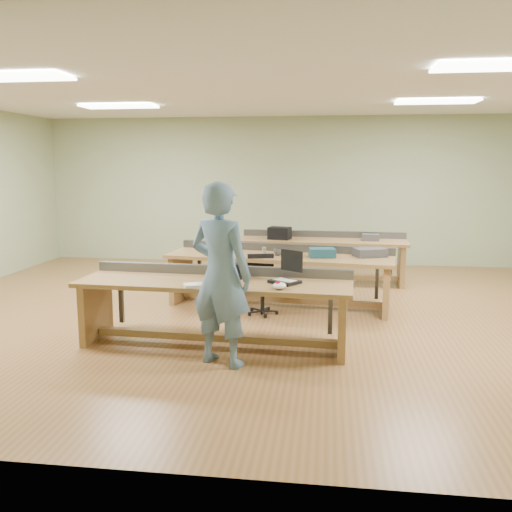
% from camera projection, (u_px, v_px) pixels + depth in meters
% --- Properties ---
extents(floor, '(10.00, 10.00, 0.00)m').
position_uv_depth(floor, '(260.00, 313.00, 7.50)').
color(floor, brown).
rests_on(floor, ground).
extents(ceiling, '(10.00, 10.00, 0.00)m').
position_uv_depth(ceiling, '(260.00, 89.00, 7.00)').
color(ceiling, silver).
rests_on(ceiling, wall_back).
extents(wall_back, '(10.00, 0.04, 3.00)m').
position_uv_depth(wall_back, '(284.00, 191.00, 11.16)').
color(wall_back, '#93A17A').
rests_on(wall_back, floor).
extents(wall_front, '(10.00, 0.04, 3.00)m').
position_uv_depth(wall_front, '(179.00, 252.00, 3.34)').
color(wall_front, '#93A17A').
rests_on(wall_front, floor).
extents(fluor_panels, '(6.20, 3.50, 0.03)m').
position_uv_depth(fluor_panels, '(260.00, 91.00, 7.01)').
color(fluor_panels, white).
rests_on(fluor_panels, ceiling).
extents(workbench_front, '(3.10, 0.97, 0.86)m').
position_uv_depth(workbench_front, '(215.00, 297.00, 6.10)').
color(workbench_front, '#91623D').
rests_on(workbench_front, floor).
extents(workbench_mid, '(3.32, 1.27, 0.86)m').
position_uv_depth(workbench_mid, '(280.00, 267.00, 7.83)').
color(workbench_mid, '#91623D').
rests_on(workbench_mid, floor).
extents(workbench_back, '(2.92, 0.89, 0.86)m').
position_uv_depth(workbench_back, '(322.00, 250.00, 9.44)').
color(workbench_back, '#91623D').
rests_on(workbench_back, floor).
extents(person, '(0.80, 0.68, 1.87)m').
position_uv_depth(person, '(221.00, 275.00, 5.45)').
color(person, '#668AA7').
rests_on(person, floor).
extents(laptop_base, '(0.38, 0.37, 0.03)m').
position_uv_depth(laptop_base, '(285.00, 282.00, 5.92)').
color(laptop_base, black).
rests_on(laptop_base, workbench_front).
extents(laptop_screen, '(0.25, 0.18, 0.24)m').
position_uv_depth(laptop_screen, '(292.00, 261.00, 5.97)').
color(laptop_screen, black).
rests_on(laptop_screen, laptop_base).
extents(keyboard, '(0.51, 0.34, 0.03)m').
position_uv_depth(keyboard, '(207.00, 284.00, 5.80)').
color(keyboard, silver).
rests_on(keyboard, workbench_front).
extents(trackball_mouse, '(0.19, 0.21, 0.07)m').
position_uv_depth(trackball_mouse, '(280.00, 286.00, 5.64)').
color(trackball_mouse, white).
rests_on(trackball_mouse, workbench_front).
extents(camera_bag, '(0.29, 0.23, 0.17)m').
position_uv_depth(camera_bag, '(234.00, 270.00, 6.20)').
color(camera_bag, black).
rests_on(camera_bag, workbench_front).
extents(task_chair, '(0.54, 0.54, 0.81)m').
position_uv_depth(task_chair, '(262.00, 292.00, 7.45)').
color(task_chair, black).
rests_on(task_chair, floor).
extents(parts_bin_teal, '(0.39, 0.32, 0.12)m').
position_uv_depth(parts_bin_teal, '(322.00, 253.00, 7.60)').
color(parts_bin_teal, '#163A47').
rests_on(parts_bin_teal, workbench_mid).
extents(parts_bin_grey, '(0.50, 0.41, 0.12)m').
position_uv_depth(parts_bin_grey, '(370.00, 252.00, 7.64)').
color(parts_bin_grey, '#353538').
rests_on(parts_bin_grey, workbench_mid).
extents(mug, '(0.16, 0.16, 0.10)m').
position_uv_depth(mug, '(278.00, 252.00, 7.73)').
color(mug, '#353538').
rests_on(mug, workbench_mid).
extents(drinks_can, '(0.08, 0.08, 0.11)m').
position_uv_depth(drinks_can, '(264.00, 251.00, 7.78)').
color(drinks_can, '#BABABF').
rests_on(drinks_can, workbench_mid).
extents(storage_box_back, '(0.42, 0.34, 0.21)m').
position_uv_depth(storage_box_back, '(280.00, 233.00, 9.42)').
color(storage_box_back, black).
rests_on(storage_box_back, workbench_back).
extents(tray_back, '(0.30, 0.23, 0.11)m').
position_uv_depth(tray_back, '(371.00, 237.00, 9.24)').
color(tray_back, '#353538').
rests_on(tray_back, workbench_back).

